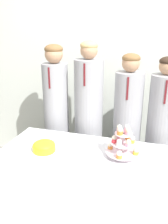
{
  "coord_description": "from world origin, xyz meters",
  "views": [
    {
      "loc": [
        0.46,
        -1.33,
        1.76
      ],
      "look_at": [
        -0.07,
        0.41,
        1.11
      ],
      "focal_mm": 38.0,
      "sensor_mm": 36.0,
      "label": 1
    }
  ],
  "objects_px": {
    "cupcake_stand": "(123,142)",
    "round_cake": "(44,147)",
    "student_2": "(126,131)",
    "student_3": "(160,136)",
    "cake_knife": "(31,164)",
    "student_0": "(57,119)",
    "student_1": "(89,122)"
  },
  "relations": [
    {
      "from": "student_3",
      "to": "round_cake",
      "type": "bearing_deg",
      "value": -144.1
    },
    {
      "from": "cake_knife",
      "to": "student_1",
      "type": "height_order",
      "value": "student_1"
    },
    {
      "from": "cake_knife",
      "to": "student_1",
      "type": "xyz_separation_m",
      "value": [
        0.2,
        0.91,
        0.03
      ]
    },
    {
      "from": "student_1",
      "to": "student_3",
      "type": "relative_size",
      "value": 1.08
    },
    {
      "from": "cake_knife",
      "to": "cupcake_stand",
      "type": "height_order",
      "value": "cupcake_stand"
    },
    {
      "from": "cupcake_stand",
      "to": "student_2",
      "type": "height_order",
      "value": "student_2"
    },
    {
      "from": "round_cake",
      "to": "student_0",
      "type": "height_order",
      "value": "student_0"
    },
    {
      "from": "round_cake",
      "to": "cupcake_stand",
      "type": "distance_m",
      "value": 0.68
    },
    {
      "from": "student_0",
      "to": "cake_knife",
      "type": "bearing_deg",
      "value": -78.91
    },
    {
      "from": "student_2",
      "to": "student_3",
      "type": "relative_size",
      "value": 1.01
    },
    {
      "from": "student_0",
      "to": "student_2",
      "type": "height_order",
      "value": "student_0"
    },
    {
      "from": "cake_knife",
      "to": "student_0",
      "type": "height_order",
      "value": "student_0"
    },
    {
      "from": "cake_knife",
      "to": "student_3",
      "type": "xyz_separation_m",
      "value": [
        0.97,
        0.91,
        -0.03
      ]
    },
    {
      "from": "student_0",
      "to": "student_2",
      "type": "bearing_deg",
      "value": -0.0
    },
    {
      "from": "round_cake",
      "to": "student_3",
      "type": "distance_m",
      "value": 1.19
    },
    {
      "from": "student_0",
      "to": "student_2",
      "type": "distance_m",
      "value": 0.81
    },
    {
      "from": "student_2",
      "to": "student_3",
      "type": "height_order",
      "value": "student_2"
    },
    {
      "from": "round_cake",
      "to": "cupcake_stand",
      "type": "relative_size",
      "value": 0.94
    },
    {
      "from": "student_1",
      "to": "student_3",
      "type": "xyz_separation_m",
      "value": [
        0.76,
        -0.0,
        -0.06
      ]
    },
    {
      "from": "round_cake",
      "to": "student_0",
      "type": "bearing_deg",
      "value": 104.83
    },
    {
      "from": "student_2",
      "to": "round_cake",
      "type": "bearing_deg",
      "value": -131.71
    },
    {
      "from": "round_cake",
      "to": "student_2",
      "type": "relative_size",
      "value": 0.17
    },
    {
      "from": "cupcake_stand",
      "to": "student_2",
      "type": "bearing_deg",
      "value": 94.14
    },
    {
      "from": "cake_knife",
      "to": "cupcake_stand",
      "type": "distance_m",
      "value": 0.76
    },
    {
      "from": "student_2",
      "to": "cake_knife",
      "type": "bearing_deg",
      "value": -124.37
    },
    {
      "from": "round_cake",
      "to": "student_2",
      "type": "xyz_separation_m",
      "value": [
        0.62,
        0.7,
        -0.06
      ]
    },
    {
      "from": "cupcake_stand",
      "to": "student_1",
      "type": "xyz_separation_m",
      "value": [
        -0.46,
        0.58,
        -0.11
      ]
    },
    {
      "from": "cupcake_stand",
      "to": "round_cake",
      "type": "bearing_deg",
      "value": -170.38
    },
    {
      "from": "cake_knife",
      "to": "student_3",
      "type": "relative_size",
      "value": 0.16
    },
    {
      "from": "student_2",
      "to": "student_3",
      "type": "bearing_deg",
      "value": -0.0
    },
    {
      "from": "student_1",
      "to": "student_2",
      "type": "relative_size",
      "value": 1.07
    },
    {
      "from": "cake_knife",
      "to": "student_1",
      "type": "distance_m",
      "value": 0.94
    }
  ]
}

